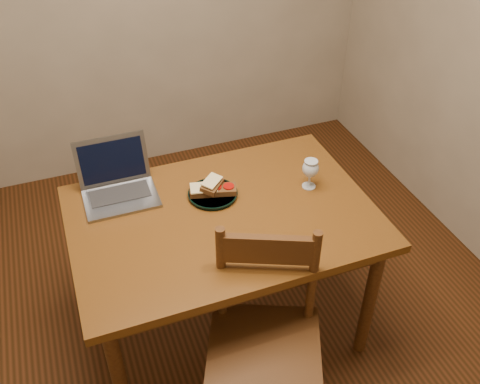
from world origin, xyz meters
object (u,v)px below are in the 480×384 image
object	(u,v)px
table	(223,229)
plate	(213,194)
chair	(265,335)
milk_glass	(310,174)
laptop	(117,180)

from	to	relation	value
table	plate	distance (m)	0.17
chair	milk_glass	xyz separation A→B (m)	(0.44, 0.53, 0.30)
chair	milk_glass	world-z (taller)	chair
plate	laptop	xyz separation A→B (m)	(-0.39, 0.18, 0.05)
chair	table	bearing A→B (deg)	113.74
chair	plate	size ratio (longest dim) A/B	2.55
plate	laptop	world-z (taller)	laptop
table	chair	world-z (taller)	chair
table	chair	distance (m)	0.51
plate	milk_glass	bearing A→B (deg)	-11.70
milk_glass	laptop	xyz separation A→B (m)	(-0.82, 0.27, -0.01)
plate	milk_glass	size ratio (longest dim) A/B	1.54
milk_glass	table	bearing A→B (deg)	-173.87
table	milk_glass	size ratio (longest dim) A/B	8.93
chair	plate	distance (m)	0.67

